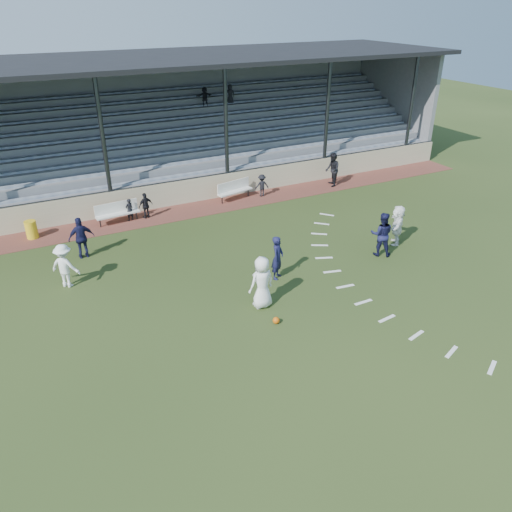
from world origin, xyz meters
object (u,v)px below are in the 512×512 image
Objects in this scene: bench_right at (234,188)px; player_white_lead at (262,282)px; player_navy_lead at (277,258)px; bench_left at (117,211)px; football at (276,320)px; official at (332,170)px; trash_bin at (31,230)px.

bench_right is 1.11× the size of player_white_lead.
player_navy_lead is at bearing -140.28° from player_white_lead.
bench_left is at bearing 75.04° from player_navy_lead.
player_navy_lead is (1.39, 1.44, -0.08)m from player_white_lead.
player_navy_lead is at bearing 60.28° from football.
bench_left is 8.80m from player_navy_lead.
bench_right is at bearing -74.20° from official.
bench_left is 3.70m from trash_bin.
official is (5.61, -0.60, 0.35)m from bench_right.
bench_right is 9.75m from trash_bin.
player_navy_lead reaches higher than bench_right.
player_white_lead reaches higher than player_navy_lead.
player_white_lead is (2.67, -9.24, 0.33)m from bench_left.
bench_left is 10.69m from football.
player_white_lead is 12.68m from official.
official reaches higher than bench_right.
football is 0.12× the size of official.
player_white_lead is at bearing -23.31° from official.
trash_bin is 0.43× the size of official.
player_white_lead reaches higher than bench_right.
trash_bin is 0.47× the size of player_navy_lead.
bench_right is 5.66m from official.
player_white_lead is at bearing -79.02° from bench_left.
bench_right is at bearing 33.75° from player_navy_lead.
official reaches higher than player_white_lead.
official is at bearing -1.09° from trash_bin.
player_white_lead is 1.01× the size of official.
football is at bearing -58.67° from trash_bin.
player_white_lead is at bearing 86.62° from football.
player_navy_lead reaches higher than bench_left.
bench_left is at bearing 104.09° from football.
player_white_lead is at bearing -122.89° from bench_right.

